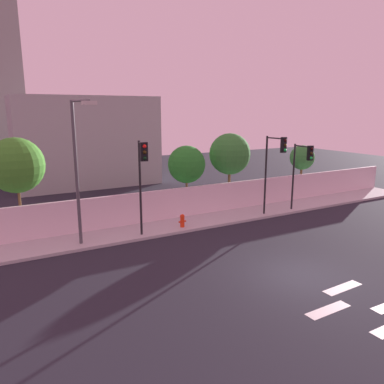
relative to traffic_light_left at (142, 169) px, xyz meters
name	(u,v)px	position (x,y,z in m)	size (l,w,h in m)	color
ground_plane	(299,276)	(3.90, -6.97, -3.73)	(80.00, 80.00, 0.00)	#22222B
sidewalk	(198,222)	(3.90, 1.23, -3.65)	(36.00, 2.40, 0.15)	#B1B1B1
perimeter_wall	(188,202)	(3.90, 2.52, -2.68)	(36.00, 0.18, 1.80)	silver
traffic_light_left	(142,169)	(0.00, 0.00, 0.00)	(0.41, 1.35, 4.92)	black
traffic_light_center	(303,163)	(10.62, -0.21, -0.41)	(0.35, 1.66, 4.30)	black
traffic_light_right	(275,159)	(8.45, -0.10, -0.02)	(0.42, 1.53, 4.88)	black
street_lamp_curbside	(78,162)	(-2.96, 0.51, 0.49)	(0.73, 2.10, 6.85)	#4C4C51
fire_hydrant	(182,220)	(2.56, 0.66, -3.18)	(0.44, 0.26, 0.74)	red
roadside_tree_leftmost	(16,165)	(-5.36, 4.01, 0.04)	(2.88, 2.88, 5.21)	brown
roadside_tree_midleft	(187,164)	(4.64, 4.01, -0.61)	(2.43, 2.43, 4.34)	brown
roadside_tree_midright	(230,154)	(8.02, 4.01, -0.13)	(2.84, 2.84, 5.02)	brown
roadside_tree_rightmost	(302,158)	(14.88, 4.01, -0.80)	(1.91, 1.91, 3.90)	brown
low_building_distant	(86,141)	(1.24, 16.52, 0.13)	(11.97, 6.00, 7.72)	#999999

